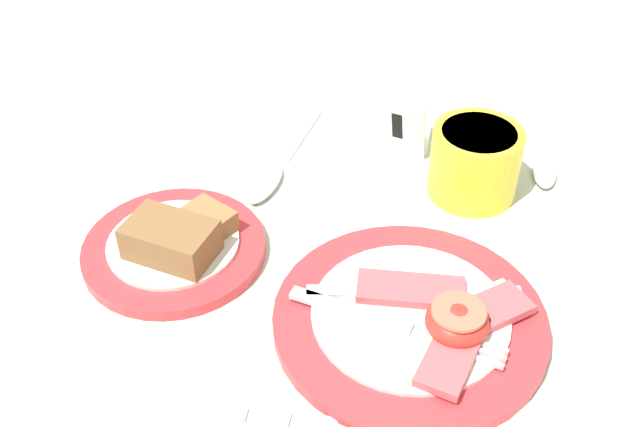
{
  "coord_description": "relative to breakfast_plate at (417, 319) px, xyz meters",
  "views": [
    {
      "loc": [
        0.14,
        -0.43,
        0.48
      ],
      "look_at": [
        -0.06,
        0.08,
        0.02
      ],
      "focal_mm": 42.0,
      "sensor_mm": 36.0,
      "label": 1
    }
  ],
  "objects": [
    {
      "name": "ground_plane",
      "position": [
        -0.06,
        0.01,
        -0.01
      ],
      "size": [
        3.0,
        3.0,
        0.0
      ],
      "primitive_type": "plane",
      "color": "#B7CCB7"
    },
    {
      "name": "bread_plate",
      "position": [
        -0.23,
        0.0,
        0.0
      ],
      "size": [
        0.17,
        0.17,
        0.05
      ],
      "color": "red",
      "rests_on": "ground_plane"
    },
    {
      "name": "teaspoon_near_cup",
      "position": [
        -0.2,
        0.16,
        -0.01
      ],
      "size": [
        0.03,
        0.19,
        0.01
      ],
      "rotation": [
        0.0,
        0.0,
        4.73
      ],
      "color": "silver",
      "rests_on": "ground_plane"
    },
    {
      "name": "breakfast_plate",
      "position": [
        0.0,
        0.0,
        0.0
      ],
      "size": [
        0.23,
        0.23,
        0.04
      ],
      "color": "red",
      "rests_on": "ground_plane"
    },
    {
      "name": "sugar_cup",
      "position": [
        0.0,
        0.2,
        0.03
      ],
      "size": [
        0.09,
        0.09,
        0.07
      ],
      "color": "yellow",
      "rests_on": "ground_plane"
    },
    {
      "name": "fork_on_cloth",
      "position": [
        -0.11,
        -0.14,
        -0.01
      ],
      "size": [
        0.18,
        0.05,
        0.01
      ],
      "rotation": [
        0.0,
        0.0,
        0.19
      ],
      "color": "silver",
      "rests_on": "ground_plane"
    },
    {
      "name": "number_card",
      "position": [
        -0.09,
        0.25,
        0.03
      ],
      "size": [
        0.06,
        0.05,
        0.07
      ],
      "rotation": [
        0.0,
        0.0,
        -0.08
      ],
      "color": "white",
      "rests_on": "ground_plane"
    },
    {
      "name": "teaspoon_by_saucer",
      "position": [
        0.07,
        0.23,
        -0.01
      ],
      "size": [
        0.05,
        0.19,
        0.01
      ],
      "rotation": [
        0.0,
        0.0,
        1.74
      ],
      "color": "silver",
      "rests_on": "ground_plane"
    }
  ]
}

